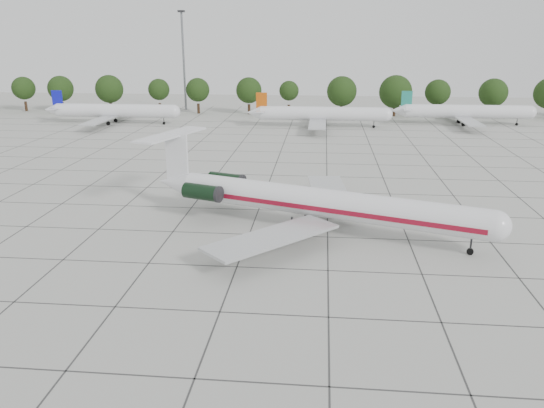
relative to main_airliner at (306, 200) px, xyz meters
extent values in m
plane|color=#B4B4AC|center=(-5.64, -2.18, -3.16)|extent=(260.00, 260.00, 0.00)
cube|color=#383838|center=(-5.64, 12.82, -3.15)|extent=(170.00, 170.00, 0.02)
cylinder|color=silver|center=(2.00, -0.70, -0.03)|extent=(31.38, 13.40, 2.95)
sphere|color=silver|center=(17.20, -6.01, -0.03)|extent=(2.95, 2.95, 2.95)
cone|color=silver|center=(-15.31, 5.35, -0.03)|extent=(5.20, 4.26, 2.95)
cube|color=maroon|center=(2.49, 0.71, -0.25)|extent=(29.58, 10.37, 0.49)
cube|color=maroon|center=(1.51, -2.11, -0.25)|extent=(29.58, 10.37, 0.49)
cube|color=#B7BABC|center=(2.55, 7.64, -1.24)|extent=(5.44, 13.76, 0.27)
cube|color=#B7BABC|center=(-2.76, -7.56, -1.24)|extent=(12.31, 12.48, 0.27)
cube|color=black|center=(-9.58, 5.48, 0.24)|extent=(2.24, 1.75, 0.22)
cylinder|color=black|center=(-9.37, 6.07, 0.24)|extent=(4.61, 3.02, 1.70)
cube|color=black|center=(-10.91, 1.68, 0.24)|extent=(2.24, 1.75, 0.22)
cylinder|color=black|center=(-11.11, 1.09, 0.24)|extent=(4.61, 3.02, 1.70)
cube|color=silver|center=(-14.89, 5.20, 3.10)|extent=(2.78, 1.18, 5.37)
cube|color=silver|center=(-15.48, 5.41, 5.61)|extent=(6.07, 11.02, 0.20)
cylinder|color=black|center=(15.51, -5.42, -2.31)|extent=(0.23, 0.23, 1.70)
cylinder|color=black|center=(15.51, -5.42, -2.85)|extent=(0.67, 0.44, 0.63)
cylinder|color=black|center=(0.24, 2.38, -2.00)|extent=(0.27, 0.27, 1.61)
cylinder|color=black|center=(0.24, 2.38, -2.71)|extent=(1.02, 0.80, 0.89)
cylinder|color=black|center=(-1.30, -2.01, -2.00)|extent=(0.27, 0.27, 1.61)
cylinder|color=black|center=(-1.30, -2.01, -2.71)|extent=(1.02, 0.80, 0.89)
cylinder|color=silver|center=(-45.56, 64.70, -0.16)|extent=(27.20, 3.00, 3.00)
cube|color=#B7BABC|center=(-46.56, 64.70, -1.36)|extent=(3.50, 27.20, 0.25)
cube|color=#0D0FAB|center=(-59.00, 64.70, 2.44)|extent=(2.40, 0.25, 3.60)
cylinder|color=black|center=(-46.56, 66.90, -2.76)|extent=(0.80, 0.45, 0.80)
cylinder|color=black|center=(-46.56, 62.50, -2.76)|extent=(0.80, 0.45, 0.80)
cylinder|color=silver|center=(1.45, 64.47, -0.16)|extent=(27.20, 3.00, 3.00)
cube|color=#B7BABC|center=(0.45, 64.47, -1.36)|extent=(3.50, 27.20, 0.25)
cube|color=#BC4B0B|center=(-11.99, 64.47, 2.44)|extent=(2.40, 0.25, 3.60)
cylinder|color=black|center=(0.45, 66.67, -2.76)|extent=(0.80, 0.45, 0.80)
cylinder|color=black|center=(0.45, 62.27, -2.76)|extent=(0.80, 0.45, 0.80)
cylinder|color=silver|center=(33.71, 70.87, -0.16)|extent=(27.20, 3.00, 3.00)
cube|color=#B7BABC|center=(32.71, 70.87, -1.36)|extent=(3.50, 27.20, 0.25)
cube|color=#1A7767|center=(20.27, 70.87, 2.44)|extent=(2.40, 0.25, 3.60)
cylinder|color=black|center=(32.71, 73.07, -2.76)|extent=(0.80, 0.45, 0.80)
cylinder|color=black|center=(32.71, 68.67, -2.76)|extent=(0.80, 0.45, 0.80)
cylinder|color=#332114|center=(-77.28, 82.82, -1.91)|extent=(0.70, 0.70, 2.50)
sphere|color=black|center=(-77.28, 82.82, 2.84)|extent=(5.94, 5.94, 5.94)
cylinder|color=#332114|center=(-67.09, 82.82, -1.91)|extent=(0.70, 0.70, 2.50)
sphere|color=black|center=(-67.09, 82.82, 2.84)|extent=(6.57, 6.57, 6.57)
cylinder|color=#332114|center=(-53.90, 82.82, -1.91)|extent=(0.70, 0.70, 2.50)
sphere|color=black|center=(-53.90, 82.82, 2.84)|extent=(7.15, 7.15, 7.15)
cylinder|color=#332114|center=(-40.71, 82.82, -1.91)|extent=(0.70, 0.70, 2.50)
sphere|color=black|center=(-40.71, 82.82, 2.84)|extent=(5.43, 5.43, 5.43)
cylinder|color=#332114|center=(-30.52, 82.82, -1.91)|extent=(0.70, 0.70, 2.50)
sphere|color=black|center=(-30.52, 82.82, 2.84)|extent=(5.99, 5.99, 5.99)
cylinder|color=#332114|center=(-17.33, 82.82, -1.91)|extent=(0.70, 0.70, 2.50)
sphere|color=black|center=(-17.33, 82.82, 2.84)|extent=(6.50, 6.50, 6.50)
cylinder|color=#332114|center=(-7.14, 82.82, -1.91)|extent=(0.70, 0.70, 2.50)
sphere|color=black|center=(-7.14, 82.82, 2.84)|extent=(4.93, 4.93, 4.93)
cylinder|color=#332114|center=(6.05, 82.82, -1.91)|extent=(0.70, 0.70, 2.50)
sphere|color=black|center=(6.05, 82.82, 2.84)|extent=(7.40, 7.40, 7.40)
cylinder|color=#332114|center=(19.24, 82.82, -1.91)|extent=(0.70, 0.70, 2.50)
sphere|color=black|center=(19.24, 82.82, 2.84)|extent=(8.08, 8.08, 8.08)
cylinder|color=#332114|center=(29.43, 82.82, -1.91)|extent=(0.70, 0.70, 2.50)
sphere|color=black|center=(29.43, 82.82, 2.84)|extent=(6.17, 6.17, 6.17)
cylinder|color=#332114|center=(42.62, 82.82, -1.91)|extent=(0.70, 0.70, 2.50)
sphere|color=black|center=(42.62, 82.82, 2.84)|extent=(6.82, 6.82, 6.82)
cylinder|color=slate|center=(-35.64, 89.82, 9.34)|extent=(0.56, 0.56, 25.00)
cube|color=black|center=(-35.64, 89.82, 22.04)|extent=(1.60, 1.60, 0.50)
camera|label=1|loc=(1.52, -52.44, 16.41)|focal=35.00mm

